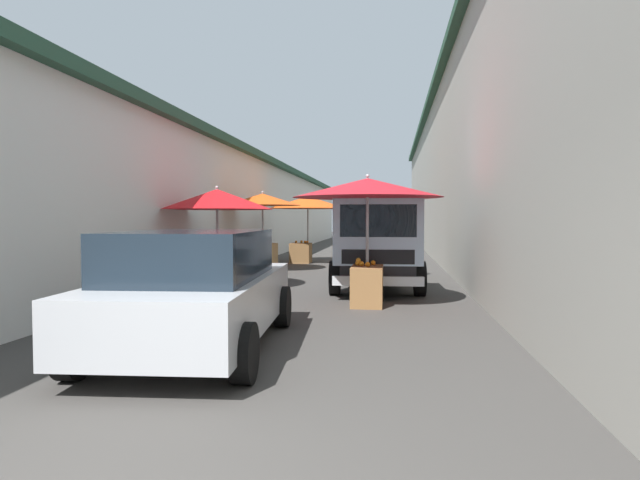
{
  "coord_description": "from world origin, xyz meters",
  "views": [
    {
      "loc": [
        -2.48,
        -1.63,
        1.6
      ],
      "look_at": [
        9.32,
        -0.01,
        1.1
      ],
      "focal_mm": 29.24,
      "sensor_mm": 36.0,
      "label": 1
    }
  ],
  "objects": [
    {
      "name": "building_left_whitewash",
      "position": [
        15.75,
        6.76,
        2.02
      ],
      "size": [
        49.8,
        7.5,
        4.02
      ],
      "color": "silver",
      "rests_on": "ground"
    },
    {
      "name": "fruit_stall_near_right",
      "position": [
        15.98,
        1.36,
        1.99
      ],
      "size": [
        2.85,
        2.85,
        2.47
      ],
      "color": "#9E9EA3",
      "rests_on": "ground"
    },
    {
      "name": "vendor_by_crates",
      "position": [
        12.04,
        -2.15,
        0.88
      ],
      "size": [
        0.48,
        0.45,
        1.54
      ],
      "color": "#232328",
      "rests_on": "ground"
    },
    {
      "name": "fruit_stall_mid_lane",
      "position": [
        12.85,
        2.22,
        1.74
      ],
      "size": [
        2.31,
        2.31,
        2.42
      ],
      "color": "#9E9EA3",
      "rests_on": "ground"
    },
    {
      "name": "building_right_concrete",
      "position": [
        15.75,
        -6.76,
        3.25
      ],
      "size": [
        49.8,
        7.5,
        6.48
      ],
      "color": "#A39E93",
      "rests_on": "ground"
    },
    {
      "name": "fruit_stall_far_left",
      "position": [
        8.82,
        2.27,
        1.79
      ],
      "size": [
        2.5,
        2.5,
        2.33
      ],
      "color": "#9E9EA3",
      "rests_on": "ground"
    },
    {
      "name": "ground",
      "position": [
        13.5,
        0.0,
        0.0
      ],
      "size": [
        90.0,
        90.0,
        0.0
      ],
      "primitive_type": "plane",
      "color": "#3D3A38"
    },
    {
      "name": "delivery_truck",
      "position": [
        9.02,
        -1.31,
        1.04
      ],
      "size": [
        4.99,
        2.14,
        2.08
      ],
      "color": "black",
      "rests_on": "ground"
    },
    {
      "name": "fruit_stall_far_right",
      "position": [
        7.21,
        -1.19,
        1.94
      ],
      "size": [
        2.79,
        2.79,
        2.42
      ],
      "color": "#9E9EA3",
      "rests_on": "ground"
    },
    {
      "name": "hatchback_car",
      "position": [
        3.59,
        0.72,
        0.74
      ],
      "size": [
        4.02,
        2.14,
        1.45
      ],
      "color": "#ADAFB5",
      "rests_on": "ground"
    }
  ]
}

